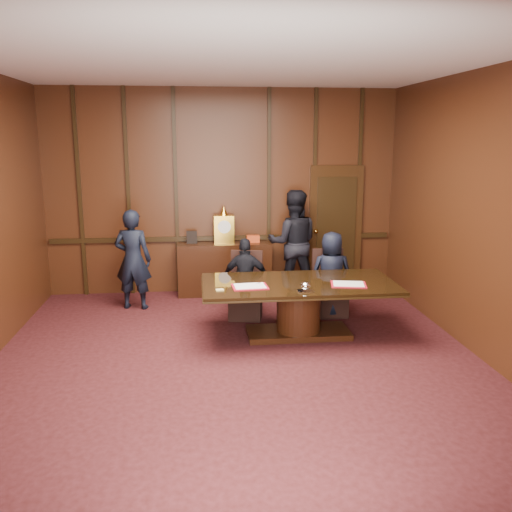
{
  "coord_description": "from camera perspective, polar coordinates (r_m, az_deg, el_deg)",
  "views": [
    {
      "loc": [
        -0.44,
        -5.87,
        2.68
      ],
      "look_at": [
        0.36,
        1.5,
        1.05
      ],
      "focal_mm": 38.0,
      "sensor_mm": 36.0,
      "label": 1
    }
  ],
  "objects": [
    {
      "name": "room",
      "position": [
        6.1,
        -1.34,
        3.37
      ],
      "size": [
        7.0,
        7.04,
        3.5
      ],
      "color": "black",
      "rests_on": "ground"
    },
    {
      "name": "sideboard",
      "position": [
        9.4,
        -3.33,
        -1.11
      ],
      "size": [
        1.6,
        0.45,
        1.54
      ],
      "color": "black",
      "rests_on": "ground"
    },
    {
      "name": "conference_table",
      "position": [
        7.42,
        4.51,
        -4.64
      ],
      "size": [
        2.62,
        1.32,
        0.76
      ],
      "color": "black",
      "rests_on": "ground"
    },
    {
      "name": "folder_left",
      "position": [
        7.1,
        -0.65,
        -3.22
      ],
      "size": [
        0.48,
        0.36,
        0.02
      ],
      "rotation": [
        0.0,
        0.0,
        0.07
      ],
      "color": "red",
      "rests_on": "conference_table"
    },
    {
      "name": "folder_right",
      "position": [
        7.31,
        9.71,
        -2.95
      ],
      "size": [
        0.52,
        0.42,
        0.02
      ],
      "rotation": [
        0.0,
        0.0,
        -0.2
      ],
      "color": "red",
      "rests_on": "conference_table"
    },
    {
      "name": "inkstand",
      "position": [
        6.91,
        5.24,
        -3.31
      ],
      "size": [
        0.2,
        0.14,
        0.12
      ],
      "color": "white",
      "rests_on": "conference_table"
    },
    {
      "name": "notepad",
      "position": [
        6.96,
        -3.84,
        -3.58
      ],
      "size": [
        0.11,
        0.08,
        0.01
      ],
      "primitive_type": "cube",
      "rotation": [
        0.0,
        0.0,
        0.15
      ],
      "color": "#EAC972",
      "rests_on": "conference_table"
    },
    {
      "name": "chair_left",
      "position": [
        8.23,
        -1.08,
        -4.46
      ],
      "size": [
        0.56,
        0.56,
        0.99
      ],
      "rotation": [
        0.0,
        0.0,
        -0.19
      ],
      "color": "black",
      "rests_on": "ground"
    },
    {
      "name": "chair_right",
      "position": [
        8.44,
        7.73,
        -4.14
      ],
      "size": [
        0.48,
        0.48,
        0.99
      ],
      "rotation": [
        0.0,
        0.0,
        0.0
      ],
      "color": "black",
      "rests_on": "ground"
    },
    {
      "name": "signatory_left",
      "position": [
        8.07,
        -1.08,
        -2.44
      ],
      "size": [
        0.76,
        0.41,
        1.23
      ],
      "primitive_type": "imported",
      "rotation": [
        0.0,
        0.0,
        2.98
      ],
      "color": "black",
      "rests_on": "ground"
    },
    {
      "name": "signatory_right",
      "position": [
        8.27,
        7.93,
        -1.91
      ],
      "size": [
        0.66,
        0.45,
        1.3
      ],
      "primitive_type": "imported",
      "rotation": [
        0.0,
        0.0,
        3.08
      ],
      "color": "black",
      "rests_on": "ground"
    },
    {
      "name": "witness_left",
      "position": [
        8.73,
        -12.82,
        -0.37
      ],
      "size": [
        0.64,
        0.49,
        1.59
      ],
      "primitive_type": "imported",
      "rotation": [
        0.0,
        0.0,
        2.94
      ],
      "color": "black",
      "rests_on": "ground"
    },
    {
      "name": "witness_right",
      "position": [
        9.28,
        3.93,
        1.38
      ],
      "size": [
        0.96,
        0.78,
        1.82
      ],
      "primitive_type": "imported",
      "rotation": [
        0.0,
        0.0,
        3.03
      ],
      "color": "black",
      "rests_on": "ground"
    }
  ]
}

